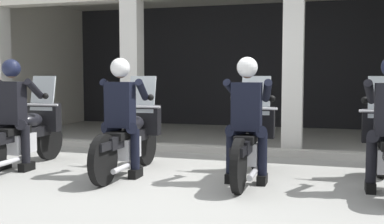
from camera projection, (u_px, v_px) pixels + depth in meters
ground_plane at (232, 144)px, 9.10m from camera, size 80.00×80.00×0.00m
station_building at (234, 41)px, 10.71m from camera, size 10.25×4.61×3.38m
kerb_strip at (201, 149)px, 8.15m from camera, size 9.75×0.24×0.12m
motorcycle_far_left at (26, 133)px, 6.88m from camera, size 0.62×2.04×1.35m
police_officer_far_left at (13, 105)px, 6.57m from camera, size 0.63×0.61×1.58m
motorcycle_center_left at (130, 137)px, 6.44m from camera, size 0.62×2.04×1.35m
police_officer_center_left at (121, 107)px, 6.13m from camera, size 0.63×0.61×1.58m
motorcycle_center_right at (250, 141)px, 6.08m from camera, size 0.62×2.04×1.35m
police_officer_center_right at (247, 109)px, 5.77m from camera, size 0.63×0.61×1.58m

